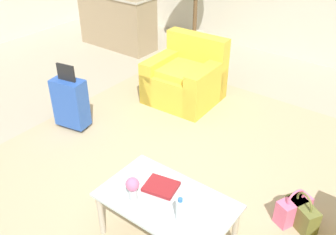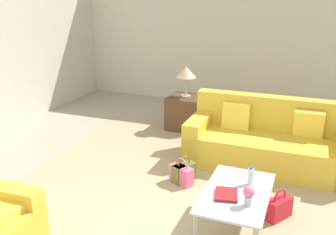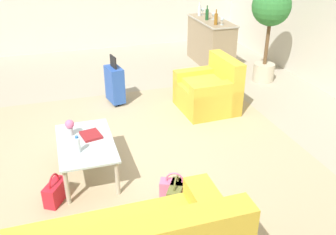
# 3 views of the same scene
# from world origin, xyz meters

# --- Properties ---
(ground_plane) EXTENTS (12.00, 12.00, 0.00)m
(ground_plane) POSITION_xyz_m (0.00, 0.00, 0.00)
(ground_plane) COLOR #A89E89
(area_rug) EXTENTS (5.20, 4.40, 0.01)m
(area_rug) POSITION_xyz_m (0.60, 0.20, 0.00)
(area_rug) COLOR tan
(area_rug) RESTS_ON ground
(armchair) EXTENTS (0.94, 0.89, 0.87)m
(armchair) POSITION_xyz_m (-0.90, 1.67, 0.30)
(armchair) COLOR gold
(armchair) RESTS_ON ground
(coffee_table) EXTENTS (1.08, 0.65, 0.46)m
(coffee_table) POSITION_xyz_m (0.40, -0.50, 0.40)
(coffee_table) COLOR silver
(coffee_table) RESTS_ON ground
(water_bottle) EXTENTS (0.06, 0.06, 0.20)m
(water_bottle) POSITION_xyz_m (0.60, -0.60, 0.56)
(water_bottle) COLOR silver
(water_bottle) RESTS_ON coffee_table
(coffee_table_book) EXTENTS (0.30, 0.27, 0.03)m
(coffee_table_book) POSITION_xyz_m (0.28, -0.42, 0.48)
(coffee_table_book) COLOR maroon
(coffee_table_book) RESTS_ON coffee_table
(flower_vase) EXTENTS (0.11, 0.11, 0.21)m
(flower_vase) POSITION_xyz_m (0.18, -0.65, 0.59)
(flower_vase) COLOR #B2B7BC
(flower_vase) RESTS_ON coffee_table
(bar_console) EXTENTS (1.49, 0.58, 0.98)m
(bar_console) POSITION_xyz_m (-3.10, 2.60, 0.50)
(bar_console) COLOR #937F60
(bar_console) RESTS_ON ground
(suitcase_blue) EXTENTS (0.43, 0.29, 0.85)m
(suitcase_blue) POSITION_xyz_m (-1.60, 0.20, 0.36)
(suitcase_blue) COLOR #2851AD
(suitcase_blue) RESTS_ON ground
(handbag_pink) EXTENTS (0.26, 0.35, 0.36)m
(handbag_pink) POSITION_xyz_m (1.16, 0.36, 0.13)
(handbag_pink) COLOR pink
(handbag_pink) RESTS_ON ground
(handbag_olive) EXTENTS (0.35, 0.29, 0.36)m
(handbag_olive) POSITION_xyz_m (1.24, 0.35, 0.13)
(handbag_olive) COLOR olive
(handbag_olive) RESTS_ON ground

